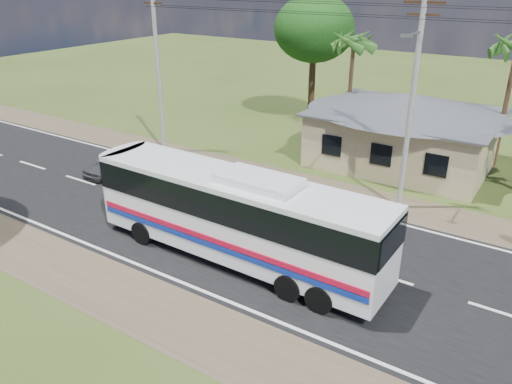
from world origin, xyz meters
TOP-DOWN VIEW (x-y plane):
  - ground at (0.00, 0.00)m, footprint 120.00×120.00m
  - road at (0.00, 0.00)m, footprint 120.00×16.00m
  - house at (1.00, 13.00)m, footprint 12.40×10.00m
  - utility_poles at (2.67, 6.49)m, footprint 32.80×2.22m
  - palm_far at (-4.00, 16.00)m, footprint 2.80×2.80m
  - tree_behind_house at (-8.00, 18.00)m, footprint 6.00×6.00m
  - coach_bus at (-0.99, -2.11)m, footprint 12.85×2.97m
  - small_car at (-12.79, 1.82)m, footprint 1.66×3.81m

SIDE VIEW (x-z plane):
  - ground at x=0.00m, z-range 0.00..0.00m
  - road at x=0.00m, z-range -0.01..0.02m
  - small_car at x=-12.79m, z-range 0.00..1.28m
  - coach_bus at x=-0.99m, z-range 0.28..4.26m
  - house at x=1.00m, z-range 0.14..5.14m
  - utility_poles at x=2.67m, z-range 0.27..11.27m
  - palm_far at x=-4.00m, z-range 2.83..10.53m
  - tree_behind_house at x=-8.00m, z-range 2.31..11.92m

